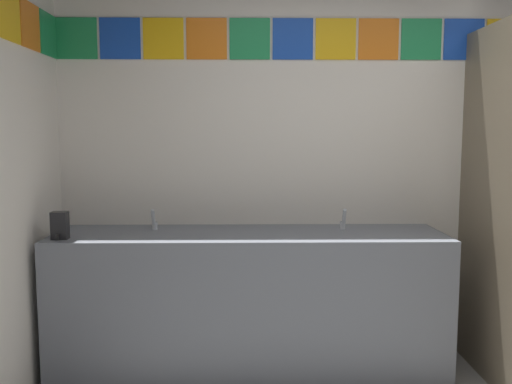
{
  "coord_description": "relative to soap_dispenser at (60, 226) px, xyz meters",
  "views": [
    {
      "loc": [
        -0.85,
        -1.76,
        1.48
      ],
      "look_at": [
        -0.8,
        1.19,
        1.15
      ],
      "focal_mm": 37.72,
      "sensor_mm": 36.0,
      "label": 1
    }
  ],
  "objects": [
    {
      "name": "faucet_right",
      "position": [
        1.68,
        0.27,
        -0.03
      ],
      "size": [
        0.04,
        0.1,
        0.14
      ],
      "color": "silver",
      "rests_on": "vanity_counter"
    },
    {
      "name": "soap_dispenser",
      "position": [
        0.0,
        0.0,
        0.0
      ],
      "size": [
        0.09,
        0.09,
        0.16
      ],
      "color": "black",
      "rests_on": "vanity_counter"
    },
    {
      "name": "faucet_left",
      "position": [
        0.49,
        0.27,
        -0.03
      ],
      "size": [
        0.04,
        0.1,
        0.14
      ],
      "color": "silver",
      "rests_on": "vanity_counter"
    },
    {
      "name": "wall_back",
      "position": [
        1.93,
        0.52,
        0.41
      ],
      "size": [
        4.16,
        0.09,
        2.71
      ],
      "color": "silver",
      "rests_on": "ground_plane"
    },
    {
      "name": "vanity_counter",
      "position": [
        1.09,
        0.18,
        -0.51
      ],
      "size": [
        2.38,
        0.6,
        0.87
      ],
      "color": "slate",
      "rests_on": "ground_plane"
    }
  ]
}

